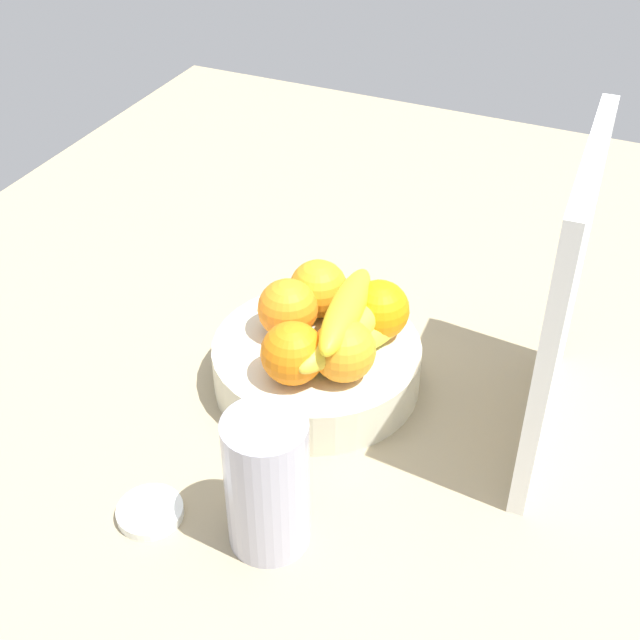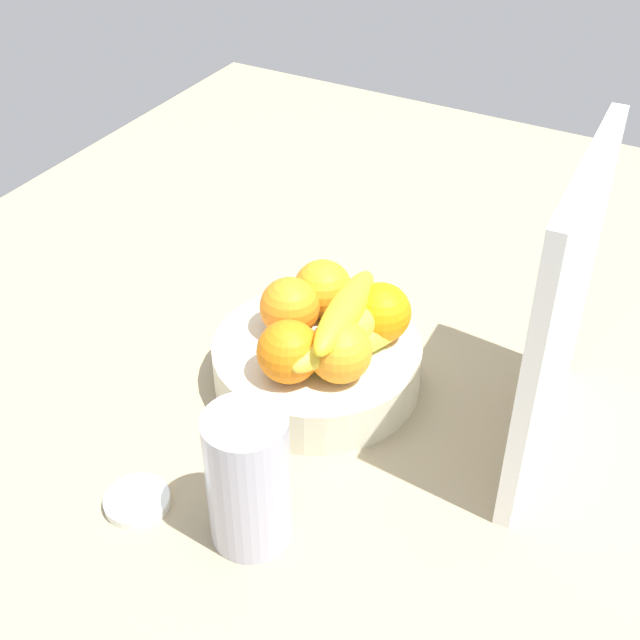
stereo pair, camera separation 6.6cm
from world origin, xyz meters
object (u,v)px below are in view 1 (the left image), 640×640
(orange_front_left, at_px, (288,309))
(orange_back_left, at_px, (379,310))
(banana_bunch, at_px, (346,329))
(cutting_board, at_px, (563,305))
(orange_front_right, at_px, (291,353))
(thermos_tumbler, at_px, (267,483))
(orange_back_right, at_px, (318,289))
(jar_lid, at_px, (150,512))
(orange_center, at_px, (344,350))
(fruit_bowl, at_px, (320,365))

(orange_front_left, distance_m, orange_back_left, 0.11)
(orange_front_left, height_order, orange_back_left, same)
(banana_bunch, distance_m, cutting_board, 0.25)
(orange_front_right, height_order, thermos_tumbler, thermos_tumbler)
(orange_back_right, height_order, jar_lid, orange_back_right)
(orange_center, bearing_deg, thermos_tumbler, 1.07)
(orange_back_left, xyz_separation_m, orange_back_right, (-0.01, -0.09, 0.00))
(jar_lid, bearing_deg, banana_bunch, 156.44)
(orange_front_left, relative_size, thermos_tumbler, 0.46)
(fruit_bowl, distance_m, orange_center, 0.09)
(orange_center, relative_size, orange_back_left, 1.00)
(thermos_tumbler, bearing_deg, jar_lid, -77.76)
(orange_center, bearing_deg, fruit_bowl, -128.92)
(fruit_bowl, height_order, cutting_board, cutting_board)
(orange_front_right, relative_size, thermos_tumbler, 0.46)
(banana_bunch, xyz_separation_m, thermos_tumbler, (0.23, 0.01, -0.02))
(cutting_board, bearing_deg, thermos_tumbler, -41.65)
(orange_front_left, distance_m, cutting_board, 0.33)
(banana_bunch, relative_size, thermos_tumbler, 1.18)
(orange_front_left, bearing_deg, orange_back_right, 162.71)
(fruit_bowl, xyz_separation_m, orange_front_left, (-0.01, -0.05, 0.07))
(orange_back_left, bearing_deg, orange_front_left, -67.16)
(orange_center, xyz_separation_m, banana_bunch, (-0.03, -0.01, 0.00))
(orange_center, distance_m, jar_lid, 0.28)
(banana_bunch, bearing_deg, orange_back_left, 161.60)
(fruit_bowl, xyz_separation_m, orange_center, (0.04, 0.05, 0.07))
(orange_front_left, relative_size, orange_center, 1.00)
(orange_back_left, distance_m, cutting_board, 0.23)
(fruit_bowl, bearing_deg, orange_back_right, -154.07)
(fruit_bowl, relative_size, jar_lid, 3.61)
(orange_back_left, bearing_deg, fruit_bowl, -47.26)
(fruit_bowl, xyz_separation_m, orange_front_right, (0.07, -0.01, 0.07))
(orange_front_right, height_order, orange_back_right, same)
(orange_back_left, xyz_separation_m, thermos_tumbler, (0.29, -0.00, -0.02))
(orange_center, relative_size, cutting_board, 0.21)
(thermos_tumbler, distance_m, jar_lid, 0.15)
(fruit_bowl, bearing_deg, cutting_board, 97.05)
(orange_center, distance_m, cutting_board, 0.25)
(orange_center, bearing_deg, jar_lid, -28.44)
(orange_front_right, bearing_deg, thermos_tumbler, 18.10)
(thermos_tumbler, bearing_deg, fruit_bowl, -168.06)
(orange_front_right, xyz_separation_m, orange_back_right, (-0.13, -0.02, 0.00))
(fruit_bowl, bearing_deg, orange_front_right, -5.10)
(orange_front_right, distance_m, cutting_board, 0.30)
(banana_bunch, distance_m, thermos_tumbler, 0.23)
(orange_front_left, xyz_separation_m, orange_center, (0.05, 0.09, 0.00))
(orange_front_left, xyz_separation_m, banana_bunch, (0.01, 0.08, 0.00))
(orange_front_left, bearing_deg, orange_back_left, 112.84)
(orange_back_right, relative_size, banana_bunch, 0.39)
(orange_back_right, bearing_deg, orange_front_right, 10.66)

